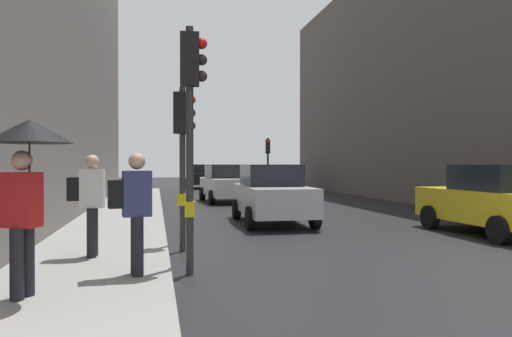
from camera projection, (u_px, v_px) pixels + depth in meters
ground_plane at (488, 265)px, 8.54m from camera, size 120.00×120.00×0.00m
sidewalk_kerb at (116, 227)px, 13.06m from camera, size 2.56×40.00×0.16m
traffic_light_near_left at (191, 104)px, 7.77m from camera, size 0.44×0.26×3.95m
traffic_light_far_median at (268, 155)px, 29.42m from camera, size 0.25×0.43×3.36m
traffic_light_near_right at (184, 138)px, 9.87m from camera, size 0.45×0.35×3.32m
car_yellow_taxi at (494, 200)px, 12.19m from camera, size 2.08×4.23×1.76m
car_dark_suv at (200, 176)px, 36.32m from camera, size 2.06×4.22×1.76m
car_white_compact at (226, 183)px, 22.95m from camera, size 2.23×4.30×1.76m
car_red_sedan at (277, 178)px, 33.03m from camera, size 2.28×4.33×1.76m
car_silver_hatchback at (272, 194)px, 14.66m from camera, size 2.09×4.24×1.76m
pedestrian_with_umbrella at (27, 158)px, 5.83m from camera, size 1.00×1.00×2.14m
pedestrian_with_black_backpack at (90, 199)px, 8.47m from camera, size 0.61×0.36×1.77m
pedestrian_with_grey_backpack at (134, 206)px, 7.06m from camera, size 0.63×0.38×1.77m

